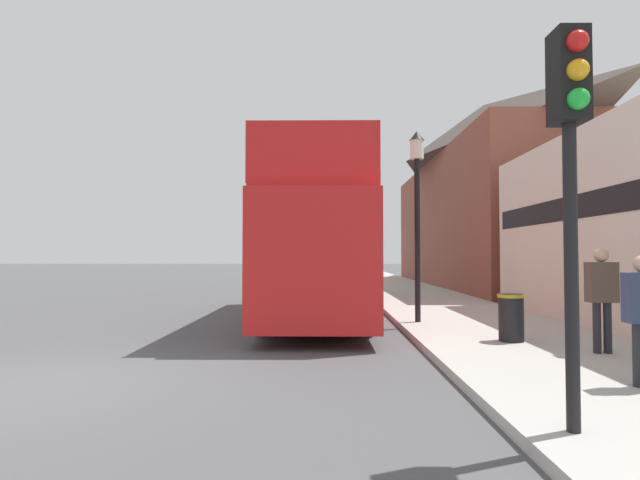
{
  "coord_description": "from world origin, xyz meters",
  "views": [
    {
      "loc": [
        3.73,
        -6.41,
        1.71
      ],
      "look_at": [
        3.59,
        7.67,
        2.14
      ],
      "focal_mm": 28.0,
      "sensor_mm": 36.0,
      "label": 1
    }
  ],
  "objects": [
    {
      "name": "parked_car_ahead_of_bus",
      "position": [
        4.31,
        14.38,
        0.71
      ],
      "size": [
        1.88,
        4.12,
        1.54
      ],
      "rotation": [
        0.0,
        0.0,
        -0.01
      ],
      "color": "black",
      "rests_on": "ground_plane"
    },
    {
      "name": "pedestrian_second",
      "position": [
        8.17,
        1.64,
        1.15
      ],
      "size": [
        0.44,
        0.24,
        1.68
      ],
      "color": "#232328",
      "rests_on": "sidewalk"
    },
    {
      "name": "brick_terrace_rear",
      "position": [
        12.39,
        20.59,
        4.95
      ],
      "size": [
        6.0,
        19.97,
        9.9
      ],
      "color": "brown",
      "rests_on": "ground_plane"
    },
    {
      "name": "tour_bus",
      "position": [
        3.52,
        7.25,
        1.89
      ],
      "size": [
        2.54,
        9.63,
        4.2
      ],
      "rotation": [
        0.0,
        0.0,
        -0.0
      ],
      "color": "red",
      "rests_on": "ground_plane"
    },
    {
      "name": "litter_bin",
      "position": [
        7.13,
        2.75,
        0.6
      ],
      "size": [
        0.48,
        0.48,
        0.87
      ],
      "color": "black",
      "rests_on": "sidewalk"
    },
    {
      "name": "lamp_post_second",
      "position": [
        5.95,
        14.42,
        3.16
      ],
      "size": [
        0.35,
        0.35,
        4.35
      ],
      "color": "black",
      "rests_on": "sidewalk"
    },
    {
      "name": "traffic_signal",
      "position": [
        5.94,
        -1.95,
        2.79
      ],
      "size": [
        0.28,
        0.42,
        3.61
      ],
      "color": "black",
      "rests_on": "sidewalk"
    },
    {
      "name": "ground_plane",
      "position": [
        0.0,
        21.0,
        0.0
      ],
      "size": [
        144.0,
        144.0,
        0.0
      ],
      "primitive_type": "plane",
      "color": "#4C4C4F"
    },
    {
      "name": "sidewalk",
      "position": [
        7.42,
        18.0,
        0.07
      ],
      "size": [
        3.93,
        108.0,
        0.14
      ],
      "color": "#ADAAA3",
      "rests_on": "ground_plane"
    },
    {
      "name": "lamp_post_nearest",
      "position": [
        5.92,
        5.38,
        3.27
      ],
      "size": [
        0.35,
        0.35,
        4.52
      ],
      "color": "black",
      "rests_on": "sidewalk"
    }
  ]
}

